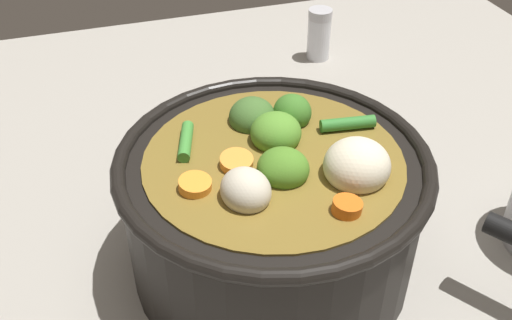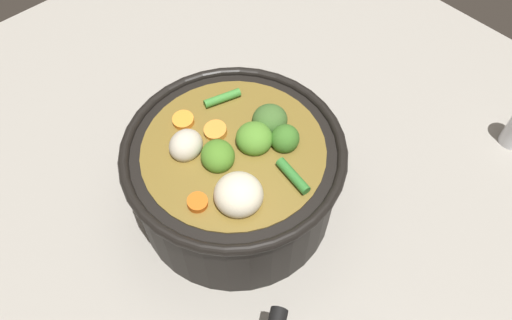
% 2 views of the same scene
% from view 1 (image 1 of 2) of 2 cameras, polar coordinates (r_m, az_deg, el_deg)
% --- Properties ---
extents(ground_plane, '(1.10, 1.10, 0.00)m').
position_cam_1_polar(ground_plane, '(0.55, 1.46, -9.60)').
color(ground_plane, '#9E998E').
extents(cooking_pot, '(0.26, 0.26, 0.15)m').
position_cam_1_polar(cooking_pot, '(0.50, 1.62, -4.56)').
color(cooking_pot, black).
rests_on(cooking_pot, ground_plane).
extents(salt_shaker, '(0.03, 0.03, 0.07)m').
position_cam_1_polar(salt_shaker, '(0.86, 6.06, 11.93)').
color(salt_shaker, silver).
rests_on(salt_shaker, ground_plane).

